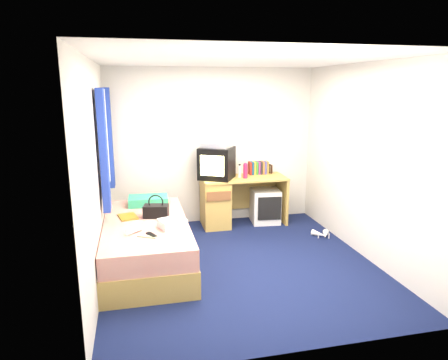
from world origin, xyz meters
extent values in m
plane|color=#0C1438|center=(0.00, 0.00, 0.00)|extent=(3.40, 3.40, 0.00)
plane|color=white|center=(0.00, 0.00, 2.40)|extent=(3.40, 3.40, 0.00)
plane|color=silver|center=(0.00, 1.70, 1.20)|extent=(3.20, 0.00, 3.20)
plane|color=silver|center=(0.00, -1.70, 1.20)|extent=(3.20, 0.00, 3.20)
plane|color=silver|center=(-1.60, 0.00, 1.20)|extent=(0.00, 3.40, 3.40)
plane|color=silver|center=(1.60, 0.00, 1.20)|extent=(0.00, 3.40, 3.40)
cube|color=tan|center=(-1.10, 0.27, 0.15)|extent=(1.00, 2.00, 0.30)
cube|color=brown|center=(-0.60, -0.13, 0.16)|extent=(0.02, 0.70, 0.18)
cube|color=white|center=(-1.10, 0.27, 0.42)|extent=(0.98, 1.98, 0.24)
cube|color=teal|center=(-1.04, 0.97, 0.60)|extent=(0.54, 0.35, 0.11)
cube|color=tan|center=(0.43, 1.42, 0.73)|extent=(1.30, 0.55, 0.03)
cube|color=tan|center=(-0.02, 1.42, 0.36)|extent=(0.40, 0.52, 0.72)
cube|color=tan|center=(1.06, 1.42, 0.36)|extent=(0.04, 0.52, 0.72)
cube|color=tan|center=(0.68, 1.67, 0.45)|extent=(0.78, 0.03, 0.55)
cube|color=silver|center=(0.79, 1.43, 0.27)|extent=(0.47, 0.47, 0.53)
cube|color=black|center=(0.01, 1.44, 0.99)|extent=(0.63, 0.62, 0.48)
cube|color=#FFF2A1|center=(-0.10, 1.25, 0.99)|extent=(0.32, 0.19, 0.29)
cube|color=silver|center=(0.01, 1.44, 1.27)|extent=(0.52, 0.48, 0.08)
cube|color=maroon|center=(0.58, 1.60, 0.85)|extent=(0.03, 0.13, 0.20)
cube|color=navy|center=(0.62, 1.60, 0.85)|extent=(0.03, 0.13, 0.20)
cube|color=gold|center=(0.65, 1.60, 0.85)|extent=(0.03, 0.13, 0.20)
cube|color=#337F33|center=(0.69, 1.60, 0.85)|extent=(0.03, 0.13, 0.20)
cube|color=#7F337F|center=(0.72, 1.60, 0.85)|extent=(0.03, 0.13, 0.20)
cube|color=#262626|center=(0.76, 1.60, 0.85)|extent=(0.03, 0.13, 0.20)
cube|color=#B26633|center=(0.79, 1.60, 0.85)|extent=(0.03, 0.13, 0.20)
cube|color=#4C4C99|center=(0.83, 1.60, 0.85)|extent=(0.03, 0.13, 0.20)
cube|color=olive|center=(0.86, 1.60, 0.85)|extent=(0.03, 0.13, 0.20)
cube|color=black|center=(0.93, 1.63, 0.82)|extent=(0.04, 0.12, 0.14)
cylinder|color=#E9204F|center=(0.44, 1.36, 0.86)|extent=(0.09, 0.09, 0.21)
cylinder|color=silver|center=(0.37, 1.43, 0.84)|extent=(0.06, 0.06, 0.19)
cube|color=black|center=(-0.96, 0.42, 0.62)|extent=(0.33, 0.23, 0.15)
torus|color=black|center=(-0.96, 0.42, 0.73)|extent=(0.18, 0.06, 0.19)
cube|color=silver|center=(-0.80, 0.00, 0.59)|extent=(0.35, 0.32, 0.09)
cube|color=yellow|center=(-1.31, 0.48, 0.55)|extent=(0.27, 0.32, 0.01)
cylinder|color=white|center=(-1.24, -0.09, 0.58)|extent=(0.19, 0.19, 0.07)
cube|color=gold|center=(-1.10, -0.25, 0.55)|extent=(0.22, 0.16, 0.01)
cube|color=black|center=(-1.05, -0.22, 0.55)|extent=(0.11, 0.17, 0.02)
cube|color=silver|center=(-1.58, 0.90, 1.45)|extent=(0.02, 0.90, 1.10)
cube|color=white|center=(-1.57, 0.90, 2.04)|extent=(0.06, 1.06, 0.08)
cube|color=white|center=(-1.57, 0.90, 0.86)|extent=(0.06, 1.06, 0.08)
cube|color=navy|center=(-1.53, 0.31, 1.40)|extent=(0.08, 0.24, 1.40)
cube|color=navy|center=(-1.53, 1.49, 1.40)|extent=(0.08, 0.24, 1.40)
cone|color=white|center=(1.35, 0.63, 0.04)|extent=(0.20, 0.23, 0.09)
cone|color=white|center=(1.43, 0.59, 0.04)|extent=(0.19, 0.24, 0.09)
camera|label=1|loc=(-1.18, -4.35, 2.11)|focal=32.00mm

